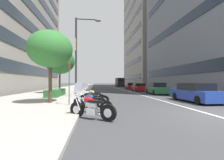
{
  "coord_description": "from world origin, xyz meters",
  "views": [
    {
      "loc": [
        -6.39,
        5.47,
        1.54
      ],
      "look_at": [
        14.87,
        3.07,
        1.8
      ],
      "focal_mm": 24.81,
      "sensor_mm": 36.0,
      "label": 1
    }
  ],
  "objects_px": {
    "motorcycle_nearest_camera": "(92,104)",
    "motorcycle_by_sign_pole": "(93,98)",
    "parking_sign_by_curb": "(69,78)",
    "street_lamp_with_banners": "(80,48)",
    "motorcycle_under_tarp": "(89,100)",
    "car_mid_block_traffic": "(195,93)",
    "car_following_behind": "(157,89)",
    "delivery_van_ahead": "(120,82)",
    "street_tree_far_plaza": "(50,49)",
    "car_approaching_light": "(131,86)",
    "motorcycle_mid_row": "(93,96)",
    "motorcycle_far_end_row": "(91,108)",
    "street_tree_near_plaza_corner": "(60,62)",
    "car_lead_in_lane": "(139,87)"
  },
  "relations": [
    {
      "from": "motorcycle_far_end_row",
      "to": "motorcycle_nearest_camera",
      "type": "bearing_deg",
      "value": -55.4
    },
    {
      "from": "motorcycle_nearest_camera",
      "to": "motorcycle_mid_row",
      "type": "distance_m",
      "value": 4.19
    },
    {
      "from": "street_tree_far_plaza",
      "to": "delivery_van_ahead",
      "type": "bearing_deg",
      "value": -16.23
    },
    {
      "from": "motorcycle_under_tarp",
      "to": "motorcycle_by_sign_pole",
      "type": "bearing_deg",
      "value": -73.27
    },
    {
      "from": "motorcycle_under_tarp",
      "to": "street_lamp_with_banners",
      "type": "xyz_separation_m",
      "value": [
        5.8,
        1.08,
        4.37
      ]
    },
    {
      "from": "car_lead_in_lane",
      "to": "street_tree_near_plaza_corner",
      "type": "relative_size",
      "value": 0.83
    },
    {
      "from": "delivery_van_ahead",
      "to": "parking_sign_by_curb",
      "type": "relative_size",
      "value": 2.3
    },
    {
      "from": "street_lamp_with_banners",
      "to": "street_tree_near_plaza_corner",
      "type": "height_order",
      "value": "street_lamp_with_banners"
    },
    {
      "from": "motorcycle_under_tarp",
      "to": "street_tree_far_plaza",
      "type": "xyz_separation_m",
      "value": [
        1.42,
        2.63,
        3.29
      ]
    },
    {
      "from": "motorcycle_under_tarp",
      "to": "car_following_behind",
      "type": "xyz_separation_m",
      "value": [
        9.53,
        -8.16,
        0.25
      ]
    },
    {
      "from": "motorcycle_nearest_camera",
      "to": "motorcycle_by_sign_pole",
      "type": "xyz_separation_m",
      "value": [
        2.84,
        -0.05,
        0.0
      ]
    },
    {
      "from": "motorcycle_mid_row",
      "to": "car_following_behind",
      "type": "height_order",
      "value": "motorcycle_mid_row"
    },
    {
      "from": "motorcycle_nearest_camera",
      "to": "street_tree_near_plaza_corner",
      "type": "relative_size",
      "value": 0.36
    },
    {
      "from": "motorcycle_far_end_row",
      "to": "street_lamp_with_banners",
      "type": "relative_size",
      "value": 0.25
    },
    {
      "from": "car_following_behind",
      "to": "motorcycle_nearest_camera",
      "type": "bearing_deg",
      "value": 146.8
    },
    {
      "from": "car_mid_block_traffic",
      "to": "street_tree_far_plaza",
      "type": "distance_m",
      "value": 11.19
    },
    {
      "from": "car_approaching_light",
      "to": "motorcycle_nearest_camera",
      "type": "bearing_deg",
      "value": 164.64
    },
    {
      "from": "motorcycle_nearest_camera",
      "to": "street_lamp_with_banners",
      "type": "xyz_separation_m",
      "value": [
        7.29,
        1.25,
        4.37
      ]
    },
    {
      "from": "motorcycle_far_end_row",
      "to": "car_following_behind",
      "type": "relative_size",
      "value": 0.45
    },
    {
      "from": "motorcycle_far_end_row",
      "to": "parking_sign_by_curb",
      "type": "xyz_separation_m",
      "value": [
        3.19,
        1.39,
        1.3
      ]
    },
    {
      "from": "car_approaching_light",
      "to": "parking_sign_by_curb",
      "type": "distance_m",
      "value": 24.78
    },
    {
      "from": "delivery_van_ahead",
      "to": "street_tree_near_plaza_corner",
      "type": "bearing_deg",
      "value": 156.7
    },
    {
      "from": "motorcycle_by_sign_pole",
      "to": "motorcycle_mid_row",
      "type": "height_order",
      "value": "motorcycle_by_sign_pole"
    },
    {
      "from": "parking_sign_by_curb",
      "to": "street_lamp_with_banners",
      "type": "relative_size",
      "value": 0.35
    },
    {
      "from": "delivery_van_ahead",
      "to": "street_tree_far_plaza",
      "type": "distance_m",
      "value": 38.55
    },
    {
      "from": "parking_sign_by_curb",
      "to": "street_tree_far_plaza",
      "type": "xyz_separation_m",
      "value": [
        1.1,
        1.42,
        1.97
      ]
    },
    {
      "from": "delivery_van_ahead",
      "to": "motorcycle_by_sign_pole",
      "type": "bearing_deg",
      "value": 168.65
    },
    {
      "from": "motorcycle_nearest_camera",
      "to": "street_lamp_with_banners",
      "type": "distance_m",
      "value": 8.59
    },
    {
      "from": "car_mid_block_traffic",
      "to": "car_following_behind",
      "type": "height_order",
      "value": "car_mid_block_traffic"
    },
    {
      "from": "car_mid_block_traffic",
      "to": "street_lamp_with_banners",
      "type": "bearing_deg",
      "value": 67.42
    },
    {
      "from": "motorcycle_nearest_camera",
      "to": "parking_sign_by_curb",
      "type": "relative_size",
      "value": 0.75
    },
    {
      "from": "delivery_van_ahead",
      "to": "street_tree_near_plaza_corner",
      "type": "height_order",
      "value": "street_tree_near_plaza_corner"
    },
    {
      "from": "car_approaching_light",
      "to": "motorcycle_mid_row",
      "type": "bearing_deg",
      "value": 161.4
    },
    {
      "from": "street_tree_far_plaza",
      "to": "car_approaching_light",
      "type": "bearing_deg",
      "value": -26.14
    },
    {
      "from": "motorcycle_nearest_camera",
      "to": "delivery_van_ahead",
      "type": "bearing_deg",
      "value": -78.3
    },
    {
      "from": "street_tree_far_plaza",
      "to": "motorcycle_under_tarp",
      "type": "bearing_deg",
      "value": -118.48
    },
    {
      "from": "motorcycle_far_end_row",
      "to": "parking_sign_by_curb",
      "type": "distance_m",
      "value": 3.71
    },
    {
      "from": "motorcycle_far_end_row",
      "to": "car_approaching_light",
      "type": "relative_size",
      "value": 0.45
    },
    {
      "from": "car_mid_block_traffic",
      "to": "street_tree_far_plaza",
      "type": "xyz_separation_m",
      "value": [
        -0.49,
        10.76,
        3.04
      ]
    },
    {
      "from": "motorcycle_by_sign_pole",
      "to": "car_mid_block_traffic",
      "type": "height_order",
      "value": "motorcycle_by_sign_pole"
    },
    {
      "from": "motorcycle_under_tarp",
      "to": "street_lamp_with_banners",
      "type": "relative_size",
      "value": 0.26
    },
    {
      "from": "motorcycle_mid_row",
      "to": "street_tree_near_plaza_corner",
      "type": "height_order",
      "value": "street_tree_near_plaza_corner"
    },
    {
      "from": "motorcycle_by_sign_pole",
      "to": "car_approaching_light",
      "type": "distance_m",
      "value": 23.29
    },
    {
      "from": "street_tree_near_plaza_corner",
      "to": "car_approaching_light",
      "type": "bearing_deg",
      "value": -44.64
    },
    {
      "from": "car_following_behind",
      "to": "car_lead_in_lane",
      "type": "relative_size",
      "value": 0.91
    },
    {
      "from": "motorcycle_under_tarp",
      "to": "motorcycle_far_end_row",
      "type": "bearing_deg",
      "value": 119.93
    },
    {
      "from": "motorcycle_under_tarp",
      "to": "street_tree_far_plaza",
      "type": "bearing_deg",
      "value": -2.16
    },
    {
      "from": "car_mid_block_traffic",
      "to": "delivery_van_ahead",
      "type": "height_order",
      "value": "delivery_van_ahead"
    },
    {
      "from": "motorcycle_mid_row",
      "to": "street_lamp_with_banners",
      "type": "bearing_deg",
      "value": -36.45
    },
    {
      "from": "motorcycle_mid_row",
      "to": "street_tree_far_plaza",
      "type": "relative_size",
      "value": 0.38
    }
  ]
}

